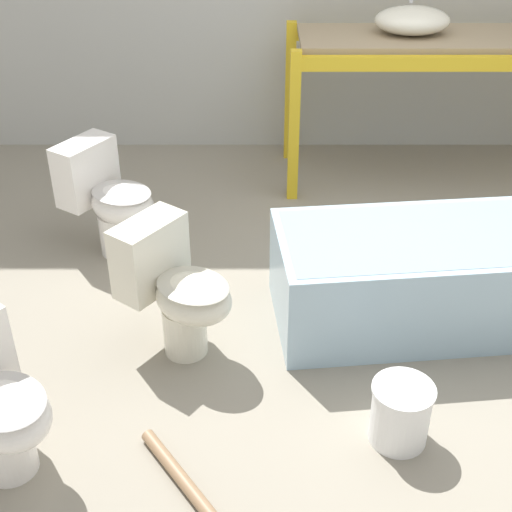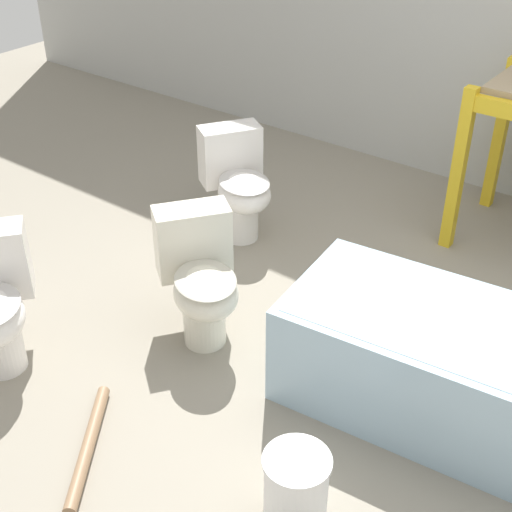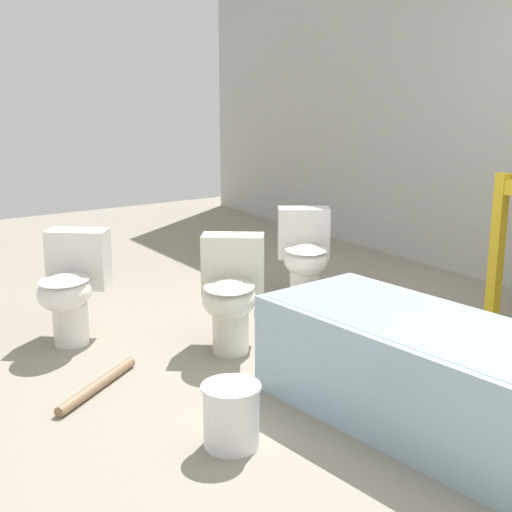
{
  "view_description": "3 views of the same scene",
  "coord_description": "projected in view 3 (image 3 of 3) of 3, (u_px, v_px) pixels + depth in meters",
  "views": [
    {
      "loc": [
        -0.74,
        -3.25,
        2.33
      ],
      "look_at": [
        -0.73,
        -0.53,
        0.57
      ],
      "focal_mm": 50.0,
      "sensor_mm": 36.0,
      "label": 1
    },
    {
      "loc": [
        0.83,
        -2.63,
        2.36
      ],
      "look_at": [
        -0.79,
        -0.48,
        0.61
      ],
      "focal_mm": 50.0,
      "sensor_mm": 36.0,
      "label": 2
    },
    {
      "loc": [
        2.32,
        -2.58,
        1.59
      ],
      "look_at": [
        -0.82,
        -0.51,
        0.64
      ],
      "focal_mm": 50.0,
      "sensor_mm": 36.0,
      "label": 3
    }
  ],
  "objects": [
    {
      "name": "ground_plane",
      "position": [
        427.0,
        397.0,
        3.64
      ],
      "size": [
        12.0,
        12.0,
        0.0
      ],
      "primitive_type": "plane",
      "color": "gray"
    },
    {
      "name": "bathtub_main",
      "position": [
        416.0,
        363.0,
        3.34
      ],
      "size": [
        1.6,
        0.86,
        0.5
      ],
      "rotation": [
        0.0,
        0.0,
        0.1
      ],
      "color": "#99B7CC",
      "rests_on": "ground_plane"
    },
    {
      "name": "toilet_near",
      "position": [
        71.0,
        284.0,
        4.33
      ],
      "size": [
        0.64,
        0.61,
        0.67
      ],
      "rotation": [
        0.0,
        0.0,
        0.88
      ],
      "color": "white",
      "rests_on": "ground_plane"
    },
    {
      "name": "toilet_far",
      "position": [
        305.0,
        254.0,
        5.08
      ],
      "size": [
        0.65,
        0.59,
        0.67
      ],
      "rotation": [
        0.0,
        0.0,
        0.99
      ],
      "color": "white",
      "rests_on": "ground_plane"
    },
    {
      "name": "toilet_extra",
      "position": [
        231.0,
        291.0,
        4.2
      ],
      "size": [
        0.65,
        0.6,
        0.67
      ],
      "rotation": [
        0.0,
        0.0,
        0.93
      ],
      "color": "silver",
      "rests_on": "ground_plane"
    },
    {
      "name": "bucket_white",
      "position": [
        231.0,
        414.0,
        3.13
      ],
      "size": [
        0.27,
        0.27,
        0.29
      ],
      "color": "white",
      "rests_on": "ground_plane"
    },
    {
      "name": "loose_pipe",
      "position": [
        98.0,
        385.0,
        3.72
      ],
      "size": [
        0.44,
        0.58,
        0.06
      ],
      "color": "#8C6B4C",
      "rests_on": "ground_plane"
    }
  ]
}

